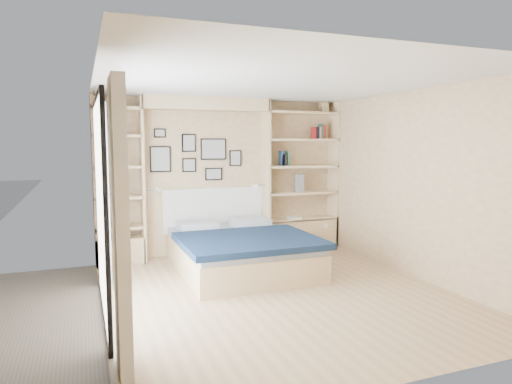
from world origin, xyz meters
name	(u,v)px	position (x,y,z in m)	size (l,w,h in m)	color
ground	(277,293)	(0.00, 0.00, 0.00)	(4.50, 4.50, 0.00)	tan
room_shell	(211,193)	(-0.39, 1.52, 1.08)	(4.50, 4.50, 4.50)	#D6B47F
bed	(240,250)	(-0.08, 1.13, 0.28)	(1.81, 2.24, 1.07)	beige
photo_gallery	(195,155)	(-0.45, 2.22, 1.60)	(1.48, 0.02, 0.82)	black
reading_lamps	(208,188)	(-0.30, 2.00, 1.10)	(1.92, 0.12, 0.15)	silver
shelf_decor	(290,148)	(1.14, 2.07, 1.71)	(3.59, 0.23, 2.03)	#A51E1E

